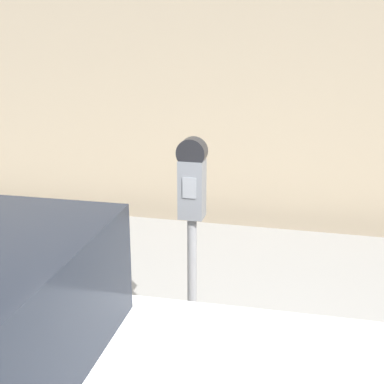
{
  "coord_description": "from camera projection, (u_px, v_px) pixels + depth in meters",
  "views": [
    {
      "loc": [
        0.61,
        -1.9,
        2.25
      ],
      "look_at": [
        -0.11,
        1.12,
        1.28
      ],
      "focal_mm": 50.0,
      "sensor_mm": 36.0,
      "label": 1
    }
  ],
  "objects": [
    {
      "name": "sidewalk",
      "position": [
        234.0,
        291.0,
        4.59
      ],
      "size": [
        24.0,
        2.8,
        0.15
      ],
      "color": "#9E9B96",
      "rests_on": "ground_plane"
    },
    {
      "name": "parking_meter",
      "position": [
        192.0,
        207.0,
        3.28
      ],
      "size": [
        0.18,
        0.14,
        1.47
      ],
      "color": "gray",
      "rests_on": "sidewalk"
    }
  ]
}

